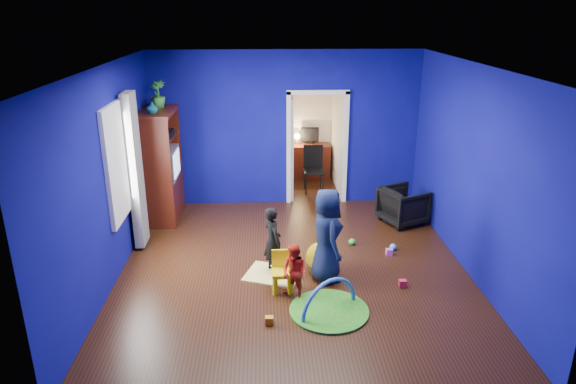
{
  "coord_description": "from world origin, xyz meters",
  "views": [
    {
      "loc": [
        -0.39,
        -6.65,
        3.62
      ],
      "look_at": [
        -0.06,
        0.4,
        1.06
      ],
      "focal_mm": 32.0,
      "sensor_mm": 36.0,
      "label": 1
    }
  ],
  "objects_px": {
    "vase": "(152,108)",
    "armchair": "(403,205)",
    "child_navy": "(327,235)",
    "tv_armoire": "(161,166)",
    "folding_chair": "(314,171)",
    "play_mat": "(329,311)",
    "study_desk": "(310,161)",
    "kid_chair": "(282,274)",
    "hopper_ball": "(320,257)",
    "toddler_red": "(295,272)",
    "crt_tv": "(163,163)",
    "child_black": "(273,241)"
  },
  "relations": [
    {
      "from": "child_navy",
      "to": "hopper_ball",
      "type": "height_order",
      "value": "child_navy"
    },
    {
      "from": "kid_chair",
      "to": "folding_chair",
      "type": "height_order",
      "value": "folding_chair"
    },
    {
      "from": "armchair",
      "to": "child_black",
      "type": "bearing_deg",
      "value": 102.38
    },
    {
      "from": "hopper_ball",
      "to": "play_mat",
      "type": "relative_size",
      "value": 0.42
    },
    {
      "from": "child_navy",
      "to": "folding_chair",
      "type": "distance_m",
      "value": 3.6
    },
    {
      "from": "child_black",
      "to": "study_desk",
      "type": "bearing_deg",
      "value": -35.53
    },
    {
      "from": "study_desk",
      "to": "armchair",
      "type": "bearing_deg",
      "value": -61.51
    },
    {
      "from": "crt_tv",
      "to": "study_desk",
      "type": "height_order",
      "value": "crt_tv"
    },
    {
      "from": "toddler_red",
      "to": "folding_chair",
      "type": "height_order",
      "value": "folding_chair"
    },
    {
      "from": "hopper_ball",
      "to": "folding_chair",
      "type": "relative_size",
      "value": 0.46
    },
    {
      "from": "vase",
      "to": "kid_chair",
      "type": "xyz_separation_m",
      "value": [
        2.04,
        -2.36,
        -1.81
      ]
    },
    {
      "from": "vase",
      "to": "folding_chair",
      "type": "xyz_separation_m",
      "value": [
        2.82,
        1.52,
        -1.6
      ]
    },
    {
      "from": "vase",
      "to": "folding_chair",
      "type": "bearing_deg",
      "value": 28.38
    },
    {
      "from": "tv_armoire",
      "to": "armchair",
      "type": "bearing_deg",
      "value": -6.01
    },
    {
      "from": "vase",
      "to": "crt_tv",
      "type": "height_order",
      "value": "vase"
    },
    {
      "from": "tv_armoire",
      "to": "child_black",
      "type": "bearing_deg",
      "value": -48.32
    },
    {
      "from": "toddler_red",
      "to": "play_mat",
      "type": "height_order",
      "value": "toddler_red"
    },
    {
      "from": "toddler_red",
      "to": "play_mat",
      "type": "bearing_deg",
      "value": 3.49
    },
    {
      "from": "vase",
      "to": "armchair",
      "type": "bearing_deg",
      "value": -1.98
    },
    {
      "from": "toddler_red",
      "to": "crt_tv",
      "type": "distance_m",
      "value": 3.64
    },
    {
      "from": "child_navy",
      "to": "kid_chair",
      "type": "bearing_deg",
      "value": 103.71
    },
    {
      "from": "toddler_red",
      "to": "crt_tv",
      "type": "relative_size",
      "value": 1.09
    },
    {
      "from": "toddler_red",
      "to": "tv_armoire",
      "type": "xyz_separation_m",
      "value": [
        -2.19,
        2.86,
        0.6
      ]
    },
    {
      "from": "play_mat",
      "to": "study_desk",
      "type": "height_order",
      "value": "study_desk"
    },
    {
      "from": "armchair",
      "to": "hopper_ball",
      "type": "bearing_deg",
      "value": 111.7
    },
    {
      "from": "child_navy",
      "to": "folding_chair",
      "type": "height_order",
      "value": "child_navy"
    },
    {
      "from": "tv_armoire",
      "to": "play_mat",
      "type": "bearing_deg",
      "value": -50.91
    },
    {
      "from": "tv_armoire",
      "to": "study_desk",
      "type": "bearing_deg",
      "value": 37.76
    },
    {
      "from": "kid_chair",
      "to": "play_mat",
      "type": "bearing_deg",
      "value": -44.67
    },
    {
      "from": "hopper_ball",
      "to": "folding_chair",
      "type": "bearing_deg",
      "value": 86.34
    },
    {
      "from": "crt_tv",
      "to": "armchair",
      "type": "bearing_deg",
      "value": -6.07
    },
    {
      "from": "tv_armoire",
      "to": "folding_chair",
      "type": "xyz_separation_m",
      "value": [
        2.82,
        1.22,
        -0.52
      ]
    },
    {
      "from": "child_black",
      "to": "hopper_ball",
      "type": "height_order",
      "value": "child_black"
    },
    {
      "from": "tv_armoire",
      "to": "crt_tv",
      "type": "distance_m",
      "value": 0.06
    },
    {
      "from": "armchair",
      "to": "folding_chair",
      "type": "distance_m",
      "value": 2.2
    },
    {
      "from": "crt_tv",
      "to": "tv_armoire",
      "type": "bearing_deg",
      "value": 180.0
    },
    {
      "from": "study_desk",
      "to": "child_black",
      "type": "bearing_deg",
      "value": -101.73
    },
    {
      "from": "child_navy",
      "to": "toddler_red",
      "type": "bearing_deg",
      "value": 124.81
    },
    {
      "from": "vase",
      "to": "tv_armoire",
      "type": "bearing_deg",
      "value": 90.0
    },
    {
      "from": "vase",
      "to": "crt_tv",
      "type": "xyz_separation_m",
      "value": [
        0.04,
        0.3,
        -1.04
      ]
    },
    {
      "from": "toddler_red",
      "to": "tv_armoire",
      "type": "distance_m",
      "value": 3.65
    },
    {
      "from": "child_navy",
      "to": "tv_armoire",
      "type": "height_order",
      "value": "tv_armoire"
    },
    {
      "from": "tv_armoire",
      "to": "play_mat",
      "type": "xyz_separation_m",
      "value": [
        2.6,
        -3.2,
        -0.97
      ]
    },
    {
      "from": "tv_armoire",
      "to": "kid_chair",
      "type": "relative_size",
      "value": 3.92
    },
    {
      "from": "kid_chair",
      "to": "study_desk",
      "type": "height_order",
      "value": "study_desk"
    },
    {
      "from": "armchair",
      "to": "hopper_ball",
      "type": "xyz_separation_m",
      "value": [
        -1.64,
        -1.67,
        -0.11
      ]
    },
    {
      "from": "armchair",
      "to": "crt_tv",
      "type": "height_order",
      "value": "crt_tv"
    },
    {
      "from": "folding_chair",
      "to": "child_black",
      "type": "bearing_deg",
      "value": -104.93
    },
    {
      "from": "folding_chair",
      "to": "armchair",
      "type": "bearing_deg",
      "value": -49.47
    },
    {
      "from": "child_black",
      "to": "study_desk",
      "type": "height_order",
      "value": "child_black"
    }
  ]
}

